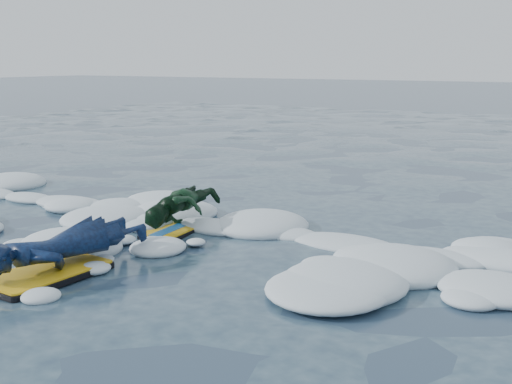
% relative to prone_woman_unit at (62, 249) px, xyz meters
% --- Properties ---
extents(ground, '(120.00, 120.00, 0.00)m').
position_rel_prone_woman_unit_xyz_m(ground, '(-0.44, 0.79, -0.24)').
color(ground, '#1B2F42').
rests_on(ground, ground).
extents(foam_band, '(12.00, 3.10, 0.30)m').
position_rel_prone_woman_unit_xyz_m(foam_band, '(-0.44, 1.82, -0.24)').
color(foam_band, white).
rests_on(foam_band, ground).
extents(prone_woman_unit, '(0.93, 1.89, 0.48)m').
position_rel_prone_woman_unit_xyz_m(prone_woman_unit, '(0.00, 0.00, 0.00)').
color(prone_woman_unit, black).
rests_on(prone_woman_unit, ground).
extents(prone_child_unit, '(0.72, 1.34, 0.51)m').
position_rel_prone_woman_unit_xyz_m(prone_child_unit, '(0.06, 1.92, 0.02)').
color(prone_child_unit, black).
rests_on(prone_child_unit, ground).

